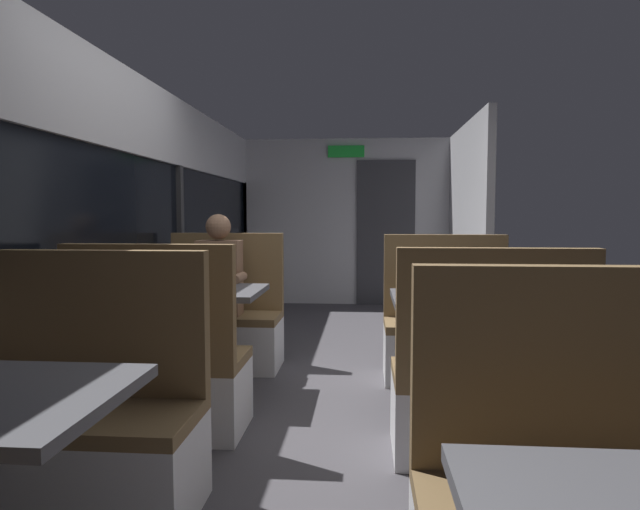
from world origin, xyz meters
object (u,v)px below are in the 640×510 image
Objects in this scene: dining_table_mid_window at (197,303)px; bench_rear_aisle_facing_end at (487,396)px; bench_mid_window_facing_entry at (223,327)px; dining_table_rear_aisle at (464,312)px; bench_rear_aisle_facing_entry at (447,336)px; bench_near_window_facing_entry at (87,435)px; seated_passenger at (221,304)px; bench_mid_window_facing_end at (161,376)px.

bench_rear_aisle_facing_end is at bearing -26.68° from dining_table_mid_window.
dining_table_mid_window is at bearing -90.00° from bench_mid_window_facing_entry.
bench_mid_window_facing_entry is 1.00× the size of bench_rear_aisle_facing_end.
dining_table_rear_aisle is 0.77m from bench_rear_aisle_facing_entry.
bench_rear_aisle_facing_end is at bearing -90.00° from bench_rear_aisle_facing_entry.
bench_near_window_facing_entry is 2.25m from bench_mid_window_facing_entry.
seated_passenger is at bearing 90.00° from bench_near_window_facing_entry.
bench_rear_aisle_facing_end and bench_rear_aisle_facing_entry have the same top height.
bench_near_window_facing_entry is at bearing -90.00° from seated_passenger.
bench_near_window_facing_entry is 1.00× the size of bench_rear_aisle_facing_entry.
bench_mid_window_facing_end is 1.00× the size of bench_mid_window_facing_entry.
bench_rear_aisle_facing_end is at bearing -40.46° from seated_passenger.
bench_rear_aisle_facing_end is 0.87× the size of seated_passenger.
bench_near_window_facing_entry and bench_rear_aisle_facing_end have the same top height.
dining_table_mid_window is 1.80m from dining_table_rear_aisle.
bench_near_window_facing_entry reaches higher than dining_table_rear_aisle.
seated_passenger is at bearing 90.00° from dining_table_mid_window.
bench_mid_window_facing_entry reaches higher than dining_table_rear_aisle.
bench_near_window_facing_entry is at bearing -159.92° from bench_rear_aisle_facing_end.
seated_passenger is (0.00, 1.33, 0.21)m from bench_mid_window_facing_end.
dining_table_rear_aisle is 0.82× the size of bench_rear_aisle_facing_entry.
dining_table_mid_window is 0.77m from bench_mid_window_facing_end.
bench_mid_window_facing_end is at bearing -164.41° from dining_table_rear_aisle.
bench_mid_window_facing_entry and bench_rear_aisle_facing_end have the same top height.
dining_table_rear_aisle is at bearing -90.00° from bench_rear_aisle_facing_entry.
bench_mid_window_facing_end is 0.87× the size of seated_passenger.
dining_table_mid_window is at bearing 90.00° from bench_mid_window_facing_end.
bench_mid_window_facing_end is at bearing -90.00° from bench_mid_window_facing_entry.
bench_near_window_facing_entry is 1.00× the size of bench_mid_window_facing_entry.
bench_near_window_facing_entry is 1.22× the size of dining_table_mid_window.
bench_mid_window_facing_end is at bearing 90.00° from bench_near_window_facing_entry.
bench_mid_window_facing_entry is at bearing 138.23° from bench_rear_aisle_facing_end.
seated_passenger reaches higher than bench_mid_window_facing_end.
dining_table_mid_window is 0.71× the size of seated_passenger.
dining_table_rear_aisle is at bearing -6.38° from dining_table_mid_window.
bench_near_window_facing_entry is at bearing -90.00° from bench_mid_window_facing_entry.
bench_near_window_facing_entry is at bearing -131.08° from bench_rear_aisle_facing_entry.
dining_table_rear_aisle is (1.79, -0.20, 0.00)m from dining_table_mid_window.
dining_table_mid_window is at bearing -90.00° from seated_passenger.
bench_rear_aisle_facing_end is at bearing 20.08° from bench_near_window_facing_entry.
dining_table_rear_aisle is at bearing 37.10° from bench_near_window_facing_entry.
dining_table_rear_aisle is (1.79, 1.35, 0.31)m from bench_near_window_facing_entry.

